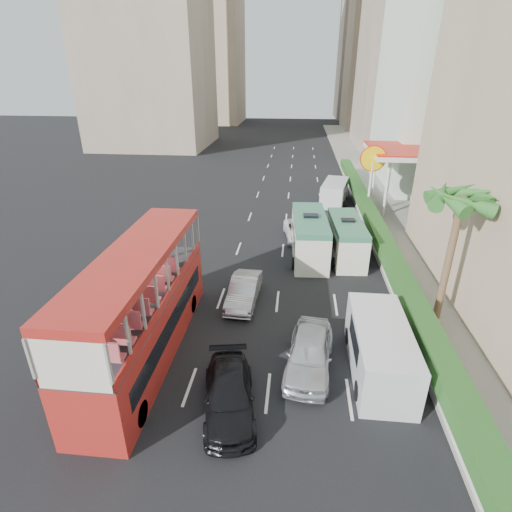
# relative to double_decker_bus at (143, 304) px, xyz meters

# --- Properties ---
(ground_plane) EXTENTS (200.00, 200.00, 0.00)m
(ground_plane) POSITION_rel_double_decker_bus_xyz_m (6.00, 0.00, -2.53)
(ground_plane) COLOR black
(ground_plane) RESTS_ON ground
(double_decker_bus) EXTENTS (2.50, 11.00, 5.06)m
(double_decker_bus) POSITION_rel_double_decker_bus_xyz_m (0.00, 0.00, 0.00)
(double_decker_bus) COLOR #B1231C
(double_decker_bus) RESTS_ON ground
(car_silver_lane_a) EXTENTS (1.68, 4.28, 1.39)m
(car_silver_lane_a) POSITION_rel_double_decker_bus_xyz_m (3.75, 4.76, -2.53)
(car_silver_lane_a) COLOR silver
(car_silver_lane_a) RESTS_ON ground
(car_silver_lane_b) EXTENTS (2.38, 4.84, 1.59)m
(car_silver_lane_b) POSITION_rel_double_decker_bus_xyz_m (7.24, -0.34, -2.53)
(car_silver_lane_b) COLOR silver
(car_silver_lane_b) RESTS_ON ground
(car_black) EXTENTS (2.64, 4.81, 1.32)m
(car_black) POSITION_rel_double_decker_bus_xyz_m (4.21, -2.97, -2.53)
(car_black) COLOR black
(car_black) RESTS_ON ground
(van_asset) EXTENTS (2.75, 4.81, 1.26)m
(van_asset) POSITION_rel_double_decker_bus_xyz_m (6.77, 14.33, -2.53)
(van_asset) COLOR silver
(van_asset) RESTS_ON ground
(minibus_near) EXTENTS (2.51, 6.57, 2.87)m
(minibus_near) POSITION_rel_double_decker_bus_xyz_m (7.40, 11.26, -1.10)
(minibus_near) COLOR silver
(minibus_near) RESTS_ON ground
(minibus_far) EXTENTS (2.31, 5.95, 2.59)m
(minibus_far) POSITION_rel_double_decker_bus_xyz_m (9.89, 11.45, -1.24)
(minibus_far) COLOR silver
(minibus_far) RESTS_ON ground
(panel_van_near) EXTENTS (2.21, 5.52, 2.21)m
(panel_van_near) POSITION_rel_double_decker_bus_xyz_m (10.14, -0.20, -1.43)
(panel_van_near) COLOR silver
(panel_van_near) RESTS_ON ground
(panel_van_far) EXTENTS (3.06, 5.45, 2.06)m
(panel_van_far) POSITION_rel_double_decker_bus_xyz_m (10.04, 23.99, -1.50)
(panel_van_far) COLOR silver
(panel_van_far) RESTS_ON ground
(sidewalk) EXTENTS (6.00, 120.00, 0.18)m
(sidewalk) POSITION_rel_double_decker_bus_xyz_m (15.00, 25.00, -2.44)
(sidewalk) COLOR #99968C
(sidewalk) RESTS_ON ground
(kerb_wall) EXTENTS (0.30, 44.00, 1.00)m
(kerb_wall) POSITION_rel_double_decker_bus_xyz_m (12.20, 14.00, -1.85)
(kerb_wall) COLOR silver
(kerb_wall) RESTS_ON sidewalk
(hedge) EXTENTS (1.10, 44.00, 0.70)m
(hedge) POSITION_rel_double_decker_bus_xyz_m (12.20, 14.00, -1.00)
(hedge) COLOR #2D6626
(hedge) RESTS_ON kerb_wall
(palm_tree) EXTENTS (0.36, 0.36, 6.40)m
(palm_tree) POSITION_rel_double_decker_bus_xyz_m (13.80, 4.00, 0.85)
(palm_tree) COLOR brown
(palm_tree) RESTS_ON sidewalk
(shell_station) EXTENTS (6.50, 8.00, 5.50)m
(shell_station) POSITION_rel_double_decker_bus_xyz_m (16.00, 23.00, 0.22)
(shell_station) COLOR silver
(shell_station) RESTS_ON ground
(tower_far_a) EXTENTS (14.00, 14.00, 44.00)m
(tower_far_a) POSITION_rel_double_decker_bus_xyz_m (23.00, 82.00, 19.47)
(tower_far_a) COLOR tan
(tower_far_a) RESTS_ON ground
(tower_far_b) EXTENTS (14.00, 14.00, 40.00)m
(tower_far_b) POSITION_rel_double_decker_bus_xyz_m (23.00, 104.00, 17.47)
(tower_far_b) COLOR tan
(tower_far_b) RESTS_ON ground
(tower_left_b) EXTENTS (16.00, 16.00, 46.00)m
(tower_left_b) POSITION_rel_double_decker_bus_xyz_m (-16.00, 90.00, 20.47)
(tower_left_b) COLOR tan
(tower_left_b) RESTS_ON ground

